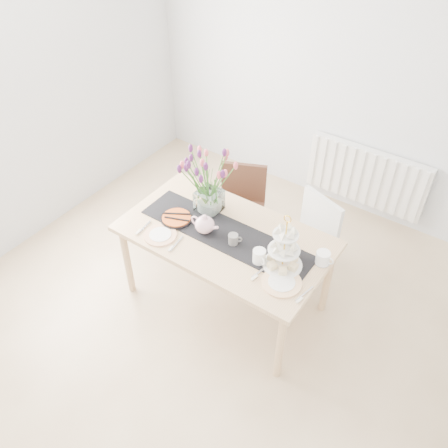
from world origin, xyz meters
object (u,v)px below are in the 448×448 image
Objects in this scene: cake_stand at (284,254)px; teapot at (205,225)px; plate_right at (282,282)px; cream_jug at (323,258)px; mug_white at (259,256)px; dining_table at (225,242)px; mug_grey at (233,239)px; tulip_vase at (208,172)px; plate_left at (160,235)px; chair_brown at (242,202)px; tart_tin at (177,218)px; chair_white at (309,236)px; mug_orange at (289,252)px; radiator at (366,176)px.

cake_stand is 1.72× the size of teapot.
cream_jug is at bearing 66.99° from plate_right.
cream_jug is 0.45m from mug_white.
dining_table is 18.15× the size of mug_grey.
tulip_vase is 2.70× the size of plate_left.
tart_tin is (-0.12, -0.77, 0.29)m from chair_brown.
mug_white is at bearing 14.13° from plate_left.
chair_white is 1.26m from plate_left.
dining_table is 0.63m from plate_right.
mug_orange reaches higher than chair_white.
teapot reaches higher than plate_right.
mug_white is at bearing -23.07° from tulip_vase.
teapot is at bearing -161.91° from cream_jug.
mug_orange is at bearing 10.07° from teapot.
chair_white is at bearing 56.71° from mug_orange.
tart_tin is (-0.41, -0.08, 0.09)m from dining_table.
radiator is 1.68m from cream_jug.
tart_tin is 0.91× the size of plate_right.
dining_table is 2.38× the size of tulip_vase.
tart_tin is at bearing 173.95° from plate_right.
radiator is at bearing 65.01° from tulip_vase.
plate_left is at bearing -143.25° from dining_table.
cream_jug is (0.22, 0.19, -0.07)m from cake_stand.
radiator is 1.32m from chair_brown.
mug_grey is 0.86× the size of mug_orange.
tulip_vase is at bearing 165.23° from cake_stand.
dining_table is at bearing -31.24° from tulip_vase.
dining_table is at bearing 162.45° from plate_right.
cake_stand reaches higher than cream_jug.
chair_white is 3.37× the size of plate_left.
chair_brown is 9.36× the size of mug_grey.
teapot is 2.38× the size of cream_jug.
tart_tin reaches higher than radiator.
tart_tin is at bearing -150.24° from mug_white.
teapot is at bearing -153.96° from dining_table.
chair_white is 1.05m from tulip_vase.
teapot is at bearing -109.93° from chair_white.
teapot is 0.35m from plate_left.
cake_stand is at bearing 117.96° from plate_right.
chair_white reaches higher than radiator.
teapot is at bearing -102.88° from chair_brown.
teapot is (0.13, -0.23, -0.30)m from tulip_vase.
tart_tin is at bearing -122.91° from chair_brown.
chair_white is (-0.05, -1.14, 0.04)m from radiator.
mug_grey is (0.25, 0.02, -0.03)m from teapot.
plate_right is (0.99, 0.11, 0.00)m from plate_left.
cake_stand reaches higher than chair_white.
mug_grey is at bearing -30.08° from tulip_vase.
mug_orange is (-0.01, 0.10, -0.07)m from cake_stand.
mug_orange is (0.51, 0.06, 0.13)m from dining_table.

